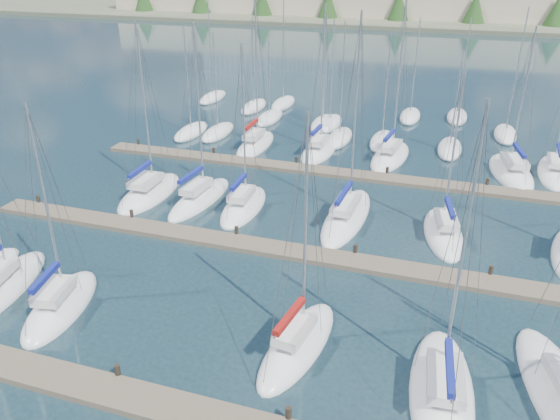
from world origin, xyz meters
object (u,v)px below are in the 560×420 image
(sailboat_k, at_px, (347,216))
(sailboat_o, at_px, (319,151))
(sailboat_j, at_px, (244,206))
(sailboat_e, at_px, (442,392))
(sailboat_b, at_px, (4,287))
(sailboat_c, at_px, (61,306))
(sailboat_r, at_px, (553,172))
(sailboat_d, at_px, (298,345))
(sailboat_p, at_px, (390,156))
(sailboat_h, at_px, (150,193))
(sailboat_q, at_px, (511,172))
(sailboat_n, at_px, (255,145))
(sailboat_l, at_px, (443,233))
(sailboat_i, at_px, (200,198))

(sailboat_k, bearing_deg, sailboat_o, 115.06)
(sailboat_j, bearing_deg, sailboat_e, -47.07)
(sailboat_o, relative_size, sailboat_b, 1.24)
(sailboat_c, bearing_deg, sailboat_e, -12.11)
(sailboat_r, relative_size, sailboat_d, 1.11)
(sailboat_p, bearing_deg, sailboat_o, -168.08)
(sailboat_k, bearing_deg, sailboat_h, -175.04)
(sailboat_q, height_order, sailboat_c, sailboat_q)
(sailboat_q, relative_size, sailboat_d, 1.04)
(sailboat_r, relative_size, sailboat_n, 0.92)
(sailboat_e, bearing_deg, sailboat_k, 111.01)
(sailboat_k, distance_m, sailboat_h, 15.58)
(sailboat_l, bearing_deg, sailboat_o, 122.19)
(sailboat_o, bearing_deg, sailboat_q, 2.08)
(sailboat_p, distance_m, sailboat_d, 27.99)
(sailboat_p, xyz_separation_m, sailboat_b, (-17.88, -28.41, -0.01))
(sailboat_l, bearing_deg, sailboat_q, 59.52)
(sailboat_n, relative_size, sailboat_h, 1.09)
(sailboat_k, bearing_deg, sailboat_i, -175.17)
(sailboat_i, distance_m, sailboat_r, 30.06)
(sailboat_l, height_order, sailboat_k, sailboat_k)
(sailboat_l, xyz_separation_m, sailboat_n, (-18.41, 13.10, 0.02))
(sailboat_r, height_order, sailboat_q, sailboat_r)
(sailboat_l, xyz_separation_m, sailboat_c, (-19.12, -14.97, 0.00))
(sailboat_q, bearing_deg, sailboat_r, 7.84)
(sailboat_d, distance_m, sailboat_c, 13.06)
(sailboat_q, distance_m, sailboat_e, 28.66)
(sailboat_j, height_order, sailboat_b, sailboat_j)
(sailboat_p, bearing_deg, sailboat_e, -71.68)
(sailboat_c, distance_m, sailboat_h, 15.03)
(sailboat_i, xyz_separation_m, sailboat_b, (-5.31, -14.44, -0.02))
(sailboat_p, relative_size, sailboat_l, 1.24)
(sailboat_i, distance_m, sailboat_p, 18.80)
(sailboat_n, bearing_deg, sailboat_b, -101.04)
(sailboat_d, bearing_deg, sailboat_l, 74.76)
(sailboat_k, bearing_deg, sailboat_p, 87.03)
(sailboat_d, relative_size, sailboat_h, 0.90)
(sailboat_r, distance_m, sailboat_j, 27.01)
(sailboat_q, height_order, sailboat_e, sailboat_e)
(sailboat_i, distance_m, sailboat_e, 24.07)
(sailboat_h, bearing_deg, sailboat_k, 0.96)
(sailboat_k, bearing_deg, sailboat_c, -126.49)
(sailboat_p, relative_size, sailboat_o, 1.04)
(sailboat_q, xyz_separation_m, sailboat_j, (-19.25, -13.56, 0.01))
(sailboat_j, xyz_separation_m, sailboat_e, (15.08, -14.79, -0.00))
(sailboat_r, xyz_separation_m, sailboat_k, (-15.06, -13.90, -0.00))
(sailboat_c, bearing_deg, sailboat_d, -7.76)
(sailboat_o, xyz_separation_m, sailboat_h, (-10.19, -13.54, -0.02))
(sailboat_r, height_order, sailboat_l, sailboat_r)
(sailboat_q, bearing_deg, sailboat_e, -108.33)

